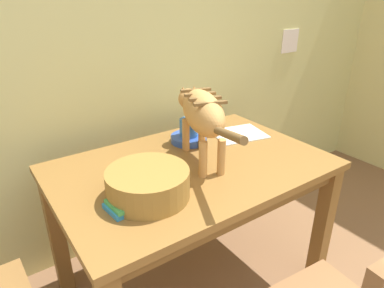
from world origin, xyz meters
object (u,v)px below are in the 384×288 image
Objects in this scene: cat at (202,113)px; book_stack at (132,201)px; coffee_mug at (189,127)px; wicker_basket at (148,183)px; dining_table at (192,181)px; saucer_bowl at (189,138)px; magazine at (239,134)px.

cat reaches higher than book_stack.
wicker_basket is at bearing -141.12° from coffee_mug.
dining_table is 1.79× the size of cat.
dining_table is 0.31m from coffee_mug.
coffee_mug reaches higher than wicker_basket.
dining_table is at bearing -121.15° from saucer_bowl.
saucer_bowl is 0.29m from magazine.
magazine is at bearing 19.80° from book_stack.
wicker_basket is (-0.29, -0.13, 0.15)m from dining_table.
coffee_mug is 0.44× the size of wicker_basket.
dining_table is at bearing 23.47° from wicker_basket.
dining_table is 4.51× the size of magazine.
dining_table is 0.28m from saucer_bowl.
coffee_mug is 0.30m from magazine.
wicker_basket reaches higher than saucer_bowl.
dining_table is 8.87× the size of coffee_mug.
coffee_mug reaches higher than magazine.
dining_table is at bearing -121.77° from coffee_mug.
book_stack reaches higher than dining_table.
saucer_bowl is at bearing 180.00° from coffee_mug.
cat is 0.26m from coffee_mug.
cat is 3.64× the size of saucer_bowl.
coffee_mug is at bearing 89.20° from cat.
book_stack is at bearing -147.88° from magazine.
book_stack is at bearing -158.74° from dining_table.
wicker_basket is at bearing -140.91° from saucer_bowl.
dining_table is 0.41m from book_stack.
coffee_mug reaches higher than dining_table.
cat is at bearing -147.96° from magazine.
book_stack is at bearing -144.25° from saucer_bowl.
cat is 0.30m from saucer_bowl.
magazine is 1.39× the size of book_stack.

